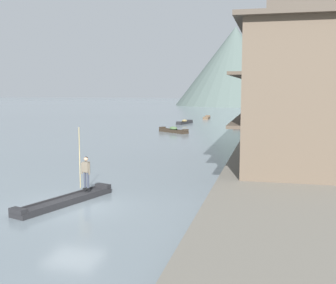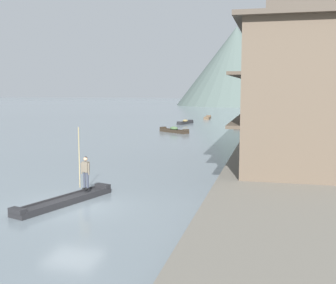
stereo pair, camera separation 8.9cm
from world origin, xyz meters
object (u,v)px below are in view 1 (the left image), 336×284
object	(u,v)px
boat_foreground_poled	(66,201)
boat_moored_nearest	(207,118)
boat_moored_second	(185,122)
boat_moored_far	(173,130)
house_waterfront_second	(284,91)
boat_moored_third	(239,125)
boatman_person	(86,169)
house_waterfront_tall	(281,90)
house_waterfront_nearest	(295,92)

from	to	relation	value
boat_foreground_poled	boat_moored_nearest	size ratio (longest dim) A/B	1.27
boat_moored_second	boat_moored_far	bearing A→B (deg)	-84.77
boat_foreground_poled	house_waterfront_second	xyz separation A→B (m)	(10.06, 14.02, 5.02)
boat_moored_third	house_waterfront_second	distance (m)	29.33
house_waterfront_second	boat_moored_third	bearing A→B (deg)	100.34
boat_moored_third	boat_moored_second	bearing A→B (deg)	163.86
boat_moored_nearest	boat_moored_far	distance (m)	23.91
boatman_person	boat_moored_far	distance (m)	31.02
boat_moored_second	boat_moored_far	size ratio (longest dim) A/B	1.05
boatman_person	boat_moored_far	xyz separation A→B (m)	(-2.61, 30.89, -1.17)
boatman_person	house_waterfront_tall	world-z (taller)	house_waterfront_tall
boatman_person	house_waterfront_nearest	distance (m)	11.90
boat_moored_second	house_waterfront_second	distance (m)	33.94
boatman_person	house_waterfront_nearest	world-z (taller)	house_waterfront_nearest
boat_foreground_poled	boatman_person	distance (m)	1.92
boat_foreground_poled	boat_moored_second	world-z (taller)	boat_moored_second
boat_moored_far	house_waterfront_second	distance (m)	22.49
boat_foreground_poled	boat_moored_second	xyz separation A→B (m)	(-3.33, 44.82, 0.09)
boat_moored_second	house_waterfront_tall	xyz separation A→B (m)	(13.33, -23.58, 4.93)
boat_moored_third	house_waterfront_tall	distance (m)	22.39
boatman_person	boat_moored_far	bearing A→B (deg)	94.83
boat_moored_third	house_waterfront_tall	world-z (taller)	house_waterfront_tall
boatman_person	boat_moored_third	bearing A→B (deg)	83.84
house_waterfront_tall	house_waterfront_second	bearing A→B (deg)	-89.59
boat_moored_far	house_waterfront_nearest	distance (m)	28.91
boat_moored_second	house_waterfront_nearest	bearing A→B (deg)	-70.20
house_waterfront_nearest	boat_moored_second	bearing A→B (deg)	109.80
boatman_person	house_waterfront_tall	distance (m)	22.38
house_waterfront_second	house_waterfront_tall	distance (m)	7.22
boat_foreground_poled	boat_moored_nearest	world-z (taller)	boat_moored_nearest
house_waterfront_nearest	boat_moored_nearest	bearing A→B (deg)	103.69
boat_moored_nearest	boat_moored_second	xyz separation A→B (m)	(-1.68, -11.33, 0.07)
boat_moored_second	boatman_person	bearing A→B (deg)	-85.05
house_waterfront_tall	boat_moored_third	bearing A→B (deg)	103.62
boat_moored_second	house_waterfront_tall	world-z (taller)	house_waterfront_tall
boat_foreground_poled	house_waterfront_tall	distance (m)	24.01
boat_foreground_poled	boat_moored_third	world-z (taller)	boat_moored_third
boat_foreground_poled	boat_moored_nearest	xyz separation A→B (m)	(-1.64, 56.14, 0.02)
boatman_person	boat_moored_second	size ratio (longest dim) A/B	0.70
boat_moored_nearest	house_waterfront_nearest	xyz separation A→B (m)	(12.05, -49.47, 4.99)
boat_moored_third	house_waterfront_tall	xyz separation A→B (m)	(5.14, -21.21, 5.01)
boat_moored_far	house_waterfront_nearest	xyz separation A→B (m)	(12.58, -25.57, 4.89)
boat_moored_second	boat_moored_third	size ratio (longest dim) A/B	0.83
boat_moored_nearest	house_waterfront_tall	xyz separation A→B (m)	(11.65, -34.91, 4.99)
boat_foreground_poled	house_waterfront_second	bearing A→B (deg)	54.34
boat_moored_third	house_waterfront_nearest	distance (m)	36.55
house_waterfront_tall	boat_moored_second	bearing A→B (deg)	119.48
boat_moored_far	house_waterfront_tall	world-z (taller)	house_waterfront_tall
boat_foreground_poled	house_waterfront_tall	world-z (taller)	house_waterfront_tall
boat_moored_nearest	boat_moored_second	distance (m)	11.45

